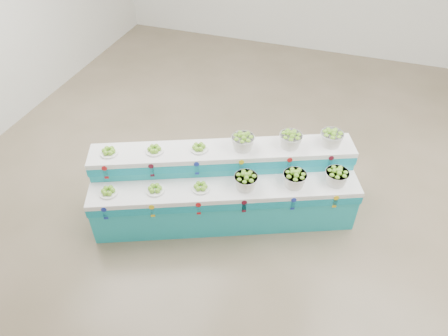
# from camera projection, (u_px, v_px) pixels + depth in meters

# --- Properties ---
(ground) EXTENTS (10.00, 10.00, 0.00)m
(ground) POSITION_uv_depth(u_px,v_px,m) (275.00, 187.00, 6.48)
(ground) COLOR brown
(ground) RESTS_ON ground
(display_stand) EXTENTS (3.67, 2.23, 1.02)m
(display_stand) POSITION_uv_depth(u_px,v_px,m) (224.00, 188.00, 5.73)
(display_stand) COLOR #1FA7B3
(display_stand) RESTS_ON ground
(plate_lower_left) EXTENTS (0.31, 0.31, 0.09)m
(plate_lower_left) POSITION_uv_depth(u_px,v_px,m) (108.00, 191.00, 5.31)
(plate_lower_left) COLOR white
(plate_lower_left) RESTS_ON display_stand
(plate_lower_mid) EXTENTS (0.31, 0.31, 0.09)m
(plate_lower_mid) POSITION_uv_depth(u_px,v_px,m) (155.00, 189.00, 5.34)
(plate_lower_mid) COLOR white
(plate_lower_mid) RESTS_ON display_stand
(plate_lower_right) EXTENTS (0.31, 0.31, 0.09)m
(plate_lower_right) POSITION_uv_depth(u_px,v_px,m) (201.00, 186.00, 5.38)
(plate_lower_right) COLOR white
(plate_lower_right) RESTS_ON display_stand
(basket_lower_left) EXTENTS (0.40, 0.40, 0.22)m
(basket_lower_left) POSITION_uv_depth(u_px,v_px,m) (246.00, 181.00, 5.36)
(basket_lower_left) COLOR silver
(basket_lower_left) RESTS_ON display_stand
(basket_lower_mid) EXTENTS (0.40, 0.40, 0.22)m
(basket_lower_mid) POSITION_uv_depth(u_px,v_px,m) (295.00, 178.00, 5.40)
(basket_lower_mid) COLOR silver
(basket_lower_mid) RESTS_ON display_stand
(basket_lower_right) EXTENTS (0.40, 0.40, 0.22)m
(basket_lower_right) POSITION_uv_depth(u_px,v_px,m) (337.00, 176.00, 5.42)
(basket_lower_right) COLOR silver
(basket_lower_right) RESTS_ON display_stand
(plate_upper_left) EXTENTS (0.31, 0.31, 0.09)m
(plate_upper_left) POSITION_uv_depth(u_px,v_px,m) (109.00, 151.00, 5.45)
(plate_upper_left) COLOR white
(plate_upper_left) RESTS_ON display_stand
(plate_upper_mid) EXTENTS (0.31, 0.31, 0.09)m
(plate_upper_mid) POSITION_uv_depth(u_px,v_px,m) (154.00, 149.00, 5.48)
(plate_upper_mid) COLOR white
(plate_upper_mid) RESTS_ON display_stand
(plate_upper_right) EXTENTS (0.31, 0.31, 0.09)m
(plate_upper_right) POSITION_uv_depth(u_px,v_px,m) (199.00, 147.00, 5.51)
(plate_upper_right) COLOR white
(plate_upper_right) RESTS_ON display_stand
(basket_upper_left) EXTENTS (0.40, 0.40, 0.22)m
(basket_upper_left) POSITION_uv_depth(u_px,v_px,m) (243.00, 141.00, 5.50)
(basket_upper_left) COLOR silver
(basket_upper_left) RESTS_ON display_stand
(basket_upper_mid) EXTENTS (0.40, 0.40, 0.22)m
(basket_upper_mid) POSITION_uv_depth(u_px,v_px,m) (291.00, 139.00, 5.53)
(basket_upper_mid) COLOR silver
(basket_upper_mid) RESTS_ON display_stand
(basket_upper_right) EXTENTS (0.40, 0.40, 0.22)m
(basket_upper_right) POSITION_uv_depth(u_px,v_px,m) (332.00, 137.00, 5.56)
(basket_upper_right) COLOR silver
(basket_upper_right) RESTS_ON display_stand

